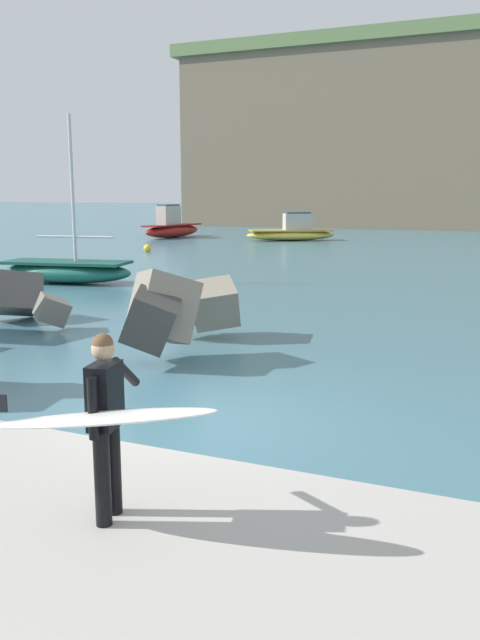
{
  "coord_description": "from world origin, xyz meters",
  "views": [
    {
      "loc": [
        4.17,
        -8.3,
        3.23
      ],
      "look_at": [
        0.39,
        0.5,
        1.4
      ],
      "focal_mm": 37.1,
      "sensor_mm": 36.0,
      "label": 1
    }
  ],
  "objects_px": {
    "mooring_buoy_inner": "(147,248)",
    "boat_near_right": "(292,232)",
    "surfer_with_board": "(104,417)",
    "boat_mid_left": "(67,270)",
    "boat_mid_centre": "(172,227)"
  },
  "relations": [
    {
      "from": "boat_near_right",
      "to": "surfer_with_board",
      "type": "bearing_deg",
      "value": -73.53
    },
    {
      "from": "surfer_with_board",
      "to": "boat_near_right",
      "type": "height_order",
      "value": "surfer_with_board"
    },
    {
      "from": "boat_near_right",
      "to": "boat_mid_centre",
      "type": "bearing_deg",
      "value": -177.32
    },
    {
      "from": "boat_near_right",
      "to": "boat_mid_left",
      "type": "distance_m",
      "value": 24.49
    },
    {
      "from": "boat_mid_centre",
      "to": "surfer_with_board",
      "type": "bearing_deg",
      "value": -61.73
    },
    {
      "from": "surfer_with_board",
      "to": "boat_mid_centre",
      "type": "height_order",
      "value": "boat_mid_centre"
    },
    {
      "from": "surfer_with_board",
      "to": "boat_mid_left",
      "type": "height_order",
      "value": "boat_mid_left"
    },
    {
      "from": "boat_mid_left",
      "to": "mooring_buoy_inner",
      "type": "xyz_separation_m",
      "value": [
        -4.1,
        12.47,
        -0.24
      ]
    },
    {
      "from": "boat_mid_centre",
      "to": "mooring_buoy_inner",
      "type": "height_order",
      "value": "boat_mid_centre"
    },
    {
      "from": "surfer_with_board",
      "to": "boat_near_right",
      "type": "relative_size",
      "value": 0.33
    },
    {
      "from": "boat_near_right",
      "to": "boat_mid_left",
      "type": "relative_size",
      "value": 1.06
    },
    {
      "from": "mooring_buoy_inner",
      "to": "boat_near_right",
      "type": "bearing_deg",
      "value": 69.56
    },
    {
      "from": "boat_near_right",
      "to": "mooring_buoy_inner",
      "type": "relative_size",
      "value": 14.4
    },
    {
      "from": "boat_mid_left",
      "to": "mooring_buoy_inner",
      "type": "distance_m",
      "value": 13.13
    },
    {
      "from": "boat_mid_left",
      "to": "boat_mid_centre",
      "type": "bearing_deg",
      "value": 110.41
    }
  ]
}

